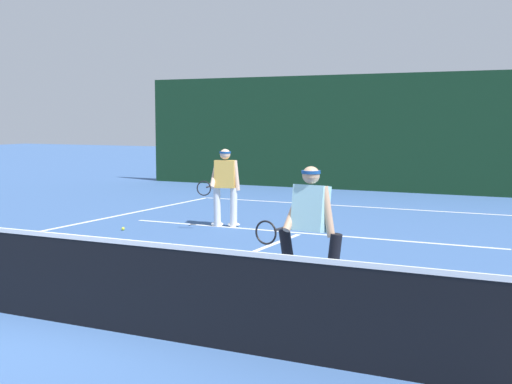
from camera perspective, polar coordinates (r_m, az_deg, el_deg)
ground_plane at (r=7.83m, az=-15.25°, el=-10.39°), size 80.00×80.00×0.00m
court_line_baseline_far at (r=17.39m, az=9.27°, el=-1.24°), size 9.30×0.10×0.01m
court_line_service at (r=13.35m, az=3.80°, el=-3.38°), size 7.58×0.10×0.01m
court_line_centre at (r=10.37m, az=-3.39°, el=-6.13°), size 0.10×6.40×0.01m
tennis_net at (r=7.71m, az=-15.35°, el=-6.80°), size 10.20×0.09×1.09m
player_near at (r=8.55m, az=4.44°, el=-2.73°), size 0.93×0.85×1.62m
player_far at (r=14.02m, az=-2.58°, el=0.65°), size 0.63×0.87×1.58m
tennis_ball at (r=13.89m, az=-10.87°, el=-2.98°), size 0.07×0.07×0.07m
back_fence_windscreen at (r=20.95m, az=12.44°, el=4.75°), size 17.83×0.12×3.52m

